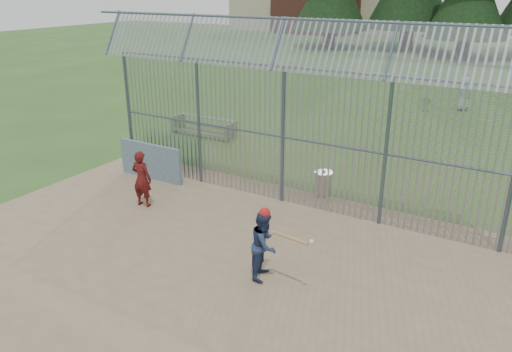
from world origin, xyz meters
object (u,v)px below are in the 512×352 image
Objects in this scene: bleacher at (204,126)px; batter at (264,245)px; dugout_wall at (151,161)px; onlooker at (142,179)px.

batter is at bearing -46.86° from bleacher.
bleacher is (-1.56, 5.05, -0.21)m from dugout_wall.
dugout_wall is 7.03m from batter.
dugout_wall is at bearing -72.77° from bleacher.
bleacher is (-7.79, 8.31, -0.39)m from batter.
bleacher is (-2.85, 6.83, -0.45)m from onlooker.
onlooker reaches higher than batter.
bleacher is at bearing 107.23° from dugout_wall.
batter is 11.40m from bleacher.
batter is 0.52× the size of bleacher.
dugout_wall is 0.83× the size of bleacher.
onlooker is (1.29, -1.79, 0.24)m from dugout_wall.
bleacher is at bearing -75.46° from onlooker.
batter reaches higher than dugout_wall.
batter is (6.22, -3.26, 0.18)m from dugout_wall.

